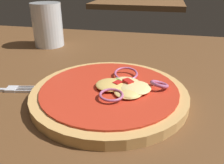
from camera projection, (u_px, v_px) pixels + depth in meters
The scene contains 4 objects.
dining_table at pixel (137, 121), 0.35m from camera, with size 1.39×0.99×0.04m.
pizza at pixel (111, 93), 0.37m from camera, with size 0.25×0.25×0.03m.
beer_glass at pixel (48, 27), 0.63m from camera, with size 0.08×0.08×0.12m.
background_table at pixel (138, 4), 1.69m from camera, with size 0.65×0.49×0.04m.
Camera 1 is at (0.03, -0.29, 0.22)m, focal length 36.46 mm.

